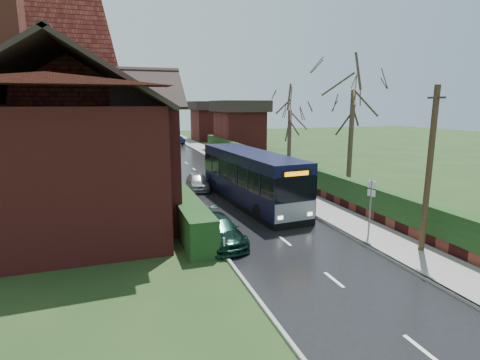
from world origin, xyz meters
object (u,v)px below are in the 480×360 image
object	(u,v)px
brick_house	(79,137)
bus_stop_sign	(371,201)
bus	(251,178)
telegraph_pole	(429,171)
car_green	(218,230)
car_silver	(198,181)

from	to	relation	value
brick_house	bus_stop_sign	size ratio (longest dim) A/B	5.25
brick_house	bus	world-z (taller)	brick_house
bus_stop_sign	telegraph_pole	xyz separation A→B (m)	(1.10, -2.00, 1.62)
car_green	telegraph_pole	world-z (taller)	telegraph_pole
car_green	bus_stop_sign	distance (m)	6.95
bus_stop_sign	telegraph_pole	size ratio (longest dim) A/B	0.41
brick_house	car_green	bearing A→B (deg)	-45.66
bus	telegraph_pole	bearing A→B (deg)	-72.08
brick_house	telegraph_pole	world-z (taller)	brick_house
brick_house	bus	distance (m)	9.93
car_silver	telegraph_pole	size ratio (longest dim) A/B	0.53
bus_stop_sign	telegraph_pole	world-z (taller)	telegraph_pole
bus	bus_stop_sign	world-z (taller)	bus
car_silver	telegraph_pole	bearing A→B (deg)	-62.16
bus	car_silver	world-z (taller)	bus
bus	telegraph_pole	distance (m)	10.63
car_silver	car_green	bearing A→B (deg)	-93.11
car_silver	telegraph_pole	distance (m)	16.06
brick_house	bus	bearing A→B (deg)	-0.62
brick_house	bus_stop_sign	bearing A→B (deg)	-32.02
brick_house	car_silver	bearing A→B (deg)	33.15
car_green	telegraph_pole	xyz separation A→B (m)	(7.70, -3.81, 2.86)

